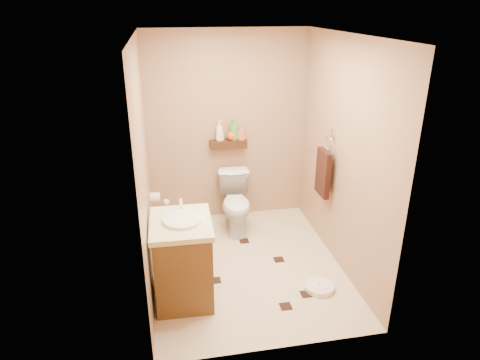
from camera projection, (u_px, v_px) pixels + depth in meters
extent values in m
plane|color=beige|center=(246.00, 265.00, 4.69)|extent=(2.50, 2.50, 0.00)
cube|color=#9D7659|center=(227.00, 128.00, 5.36)|extent=(2.00, 0.04, 2.40)
cube|color=#9D7659|center=(282.00, 221.00, 3.10)|extent=(2.00, 0.04, 2.40)
cube|color=#9D7659|center=(144.00, 169.00, 4.06)|extent=(0.04, 2.50, 2.40)
cube|color=#9D7659|center=(342.00, 156.00, 4.40)|extent=(0.04, 2.50, 2.40)
cube|color=silver|center=(248.00, 35.00, 3.77)|extent=(2.00, 2.50, 0.02)
cube|color=#3A240F|center=(228.00, 144.00, 5.36)|extent=(0.46, 0.14, 0.10)
cube|color=black|center=(215.00, 280.00, 4.42)|extent=(0.11, 0.11, 0.01)
cube|color=black|center=(279.00, 259.00, 4.78)|extent=(0.11, 0.11, 0.01)
cube|color=black|center=(286.00, 306.00, 4.04)|extent=(0.11, 0.11, 0.01)
cube|color=black|center=(193.00, 245.00, 5.07)|extent=(0.11, 0.11, 0.01)
cube|color=black|center=(306.00, 294.00, 4.21)|extent=(0.11, 0.11, 0.01)
cube|color=black|center=(244.00, 241.00, 5.15)|extent=(0.11, 0.11, 0.01)
imported|color=white|center=(236.00, 203.00, 5.32)|extent=(0.44, 0.72, 0.71)
cube|color=brown|center=(183.00, 262.00, 4.04)|extent=(0.53, 0.65, 0.78)
cube|color=#F4EEB0|center=(181.00, 224.00, 3.88)|extent=(0.58, 0.69, 0.05)
cylinder|color=white|center=(183.00, 221.00, 3.87)|extent=(0.36, 0.36, 0.05)
cylinder|color=silver|center=(181.00, 204.00, 4.05)|extent=(0.03, 0.03, 0.12)
cylinder|color=white|center=(319.00, 287.00, 4.28)|extent=(0.34, 0.34, 0.05)
cylinder|color=white|center=(319.00, 285.00, 4.27)|extent=(0.18, 0.18, 0.01)
cylinder|color=#1A686A|center=(168.00, 230.00, 5.29)|extent=(0.11, 0.11, 0.12)
cylinder|color=white|center=(167.00, 214.00, 5.21)|extent=(0.02, 0.02, 0.34)
sphere|color=white|center=(166.00, 202.00, 5.15)|extent=(0.08, 0.08, 0.08)
cube|color=silver|center=(333.00, 132.00, 4.56)|extent=(0.03, 0.06, 0.08)
torus|color=silver|center=(329.00, 143.00, 4.60)|extent=(0.02, 0.19, 0.19)
cube|color=black|center=(323.00, 173.00, 4.72)|extent=(0.06, 0.30, 0.52)
cylinder|color=white|center=(155.00, 197.00, 4.89)|extent=(0.11, 0.11, 0.11)
cylinder|color=silver|center=(151.00, 193.00, 4.86)|extent=(0.04, 0.02, 0.02)
imported|color=white|center=(219.00, 131.00, 5.27)|extent=(0.13, 0.13, 0.25)
imported|color=#BDCD2B|center=(220.00, 135.00, 5.30)|extent=(0.10, 0.10, 0.15)
imported|color=red|center=(232.00, 134.00, 5.32)|extent=(0.16, 0.16, 0.16)
imported|color=green|center=(234.00, 129.00, 5.30)|extent=(0.12, 0.12, 0.27)
imported|color=#E5704C|center=(242.00, 133.00, 5.34)|extent=(0.11, 0.11, 0.18)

